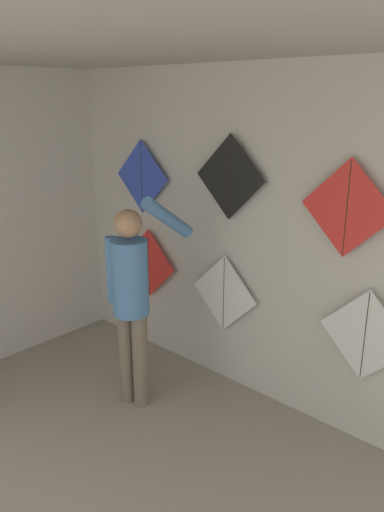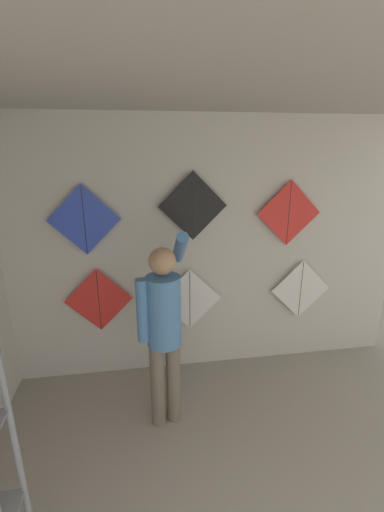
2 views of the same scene
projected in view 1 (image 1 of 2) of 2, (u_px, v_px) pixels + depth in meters
name	position (u px, v px, depth m)	size (l,w,h in m)	color
back_panel	(239.00, 236.00, 4.27)	(4.75, 0.06, 2.80)	beige
shopkeeper	(132.00, 291.00, 4.05)	(0.46, 0.67, 1.82)	#726656
kite_0	(149.00, 263.00, 5.03)	(0.71, 0.01, 0.71)	red
kite_1	(224.00, 294.00, 4.42)	(0.71, 0.01, 0.71)	white
kite_2	(365.00, 336.00, 3.57)	(0.71, 0.01, 0.71)	white
kite_3	(142.00, 177.00, 4.81)	(0.71, 0.01, 0.71)	blue
kite_4	(230.00, 177.00, 4.08)	(0.71, 0.01, 0.71)	black
kite_5	(347.00, 208.00, 3.44)	(0.71, 0.01, 0.71)	red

